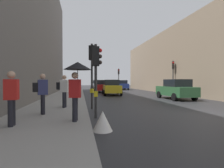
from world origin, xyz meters
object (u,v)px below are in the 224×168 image
at_px(traffic_light_mid_street, 173,71).
at_px(car_red_sedan, 101,86).
at_px(pedestrian_in_red_jacket, 11,96).
at_px(car_green_estate, 176,89).
at_px(car_blue_van, 122,85).
at_px(pedestrian_with_black_backpack, 64,89).
at_px(traffic_light_near_left, 96,67).
at_px(car_silver_hatchback, 97,85).
at_px(pedestrian_with_grey_backpack, 42,91).
at_px(car_yellow_taxi, 112,87).
at_px(pedestrian_with_umbrella, 77,75).
at_px(traffic_light_near_right, 92,64).
at_px(warning_sign_triangle, 103,121).
at_px(car_dark_suv, 118,84).
at_px(traffic_light_far_median, 119,75).

relative_size(traffic_light_mid_street, car_red_sedan, 0.93).
bearing_deg(pedestrian_in_red_jacket, car_green_estate, 37.85).
relative_size(car_blue_van, pedestrian_with_black_backpack, 2.40).
height_order(traffic_light_near_left, car_silver_hatchback, traffic_light_near_left).
distance_m(pedestrian_with_grey_backpack, pedestrian_in_red_jacket, 2.02).
bearing_deg(pedestrian_in_red_jacket, traffic_light_near_left, 27.92).
distance_m(car_yellow_taxi, pedestrian_with_umbrella, 14.11).
height_order(car_red_sedan, pedestrian_with_umbrella, pedestrian_with_umbrella).
distance_m(car_yellow_taxi, pedestrian_in_red_jacket, 15.08).
bearing_deg(traffic_light_near_right, pedestrian_with_grey_backpack, -137.72).
bearing_deg(traffic_light_mid_street, warning_sign_triangle, -126.69).
bearing_deg(traffic_light_near_left, car_green_estate, 41.01).
height_order(car_red_sedan, pedestrian_in_red_jacket, pedestrian_in_red_jacket).
bearing_deg(pedestrian_in_red_jacket, car_dark_suv, 71.78).
bearing_deg(car_blue_van, traffic_light_near_left, -105.92).
relative_size(car_green_estate, pedestrian_in_red_jacket, 2.39).
height_order(traffic_light_far_median, pedestrian_with_umbrella, traffic_light_far_median).
relative_size(car_yellow_taxi, pedestrian_in_red_jacket, 2.44).
xyz_separation_m(traffic_light_near_left, car_yellow_taxi, (2.88, 12.42, -1.33)).
height_order(pedestrian_with_umbrella, warning_sign_triangle, pedestrian_with_umbrella).
xyz_separation_m(car_green_estate, pedestrian_with_umbrella, (-8.43, -7.80, 0.96)).
distance_m(traffic_light_mid_street, warning_sign_triangle, 16.85).
height_order(car_blue_van, pedestrian_with_grey_backpack, pedestrian_with_grey_backpack).
bearing_deg(car_red_sedan, car_blue_van, 55.10).
bearing_deg(traffic_light_near_right, car_blue_van, 72.32).
relative_size(traffic_light_far_median, pedestrian_with_grey_backpack, 2.08).
distance_m(traffic_light_near_right, pedestrian_in_red_jacket, 5.19).
xyz_separation_m(car_blue_van, pedestrian_in_red_jacket, (-9.86, -26.05, 0.25)).
relative_size(car_red_sedan, warning_sign_triangle, 6.58).
relative_size(car_blue_van, pedestrian_with_umbrella, 1.99).
height_order(car_red_sedan, warning_sign_triangle, car_red_sedan).
bearing_deg(traffic_light_far_median, pedestrian_in_red_jacket, -110.57).
bearing_deg(traffic_light_near_right, car_yellow_taxi, 73.71).
bearing_deg(car_green_estate, pedestrian_with_grey_backpack, -148.14).
distance_m(traffic_light_far_median, pedestrian_with_black_backpack, 20.17).
distance_m(car_red_sedan, car_silver_hatchback, 9.50).
xyz_separation_m(car_red_sedan, pedestrian_with_black_backpack, (-3.91, -15.55, 0.29)).
bearing_deg(car_red_sedan, traffic_light_near_left, -97.42).
distance_m(car_red_sedan, car_blue_van, 8.17).
height_order(traffic_light_far_median, car_silver_hatchback, traffic_light_far_median).
height_order(car_yellow_taxi, pedestrian_with_black_backpack, pedestrian_with_black_backpack).
bearing_deg(traffic_light_near_right, pedestrian_in_red_jacket, -125.00).
relative_size(traffic_light_mid_street, car_silver_hatchback, 0.93).
bearing_deg(pedestrian_with_grey_backpack, pedestrian_with_black_backpack, 67.59).
distance_m(car_dark_suv, pedestrian_with_umbrella, 32.07).
bearing_deg(traffic_light_far_median, pedestrian_with_umbrella, -106.10).
bearing_deg(pedestrian_with_grey_backpack, car_dark_suv, 71.56).
relative_size(traffic_light_far_median, traffic_light_mid_street, 0.92).
bearing_deg(car_yellow_taxi, pedestrian_with_umbrella, -105.16).
bearing_deg(car_silver_hatchback, traffic_light_mid_street, -64.94).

